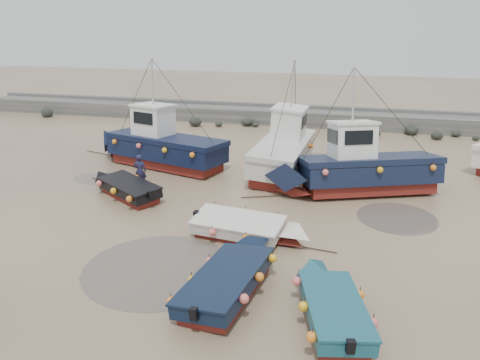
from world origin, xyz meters
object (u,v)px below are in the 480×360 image
Objects in this scene: dinghy_4 at (126,186)px; cabin_boat_2 at (358,168)px; cabin_boat_0 at (158,144)px; person at (141,187)px; dinghy_5 at (247,226)px; cabin_boat_1 at (284,147)px; dinghy_1 at (232,276)px; dinghy_2 at (331,303)px.

cabin_boat_2 reaches higher than dinghy_4.
cabin_boat_2 is (11.66, -1.98, 0.01)m from cabin_boat_0.
dinghy_4 reaches higher than person.
cabin_boat_0 is (-7.45, 8.37, 0.78)m from dinghy_5.
dinghy_4 is at bearing -135.12° from cabin_boat_1.
dinghy_1 is 1.15× the size of dinghy_2.
dinghy_4 is at bearing 84.44° from cabin_boat_2.
dinghy_2 is 5.87m from dinghy_5.
dinghy_5 is at bearing 112.30° from dinghy_2.
dinghy_2 is at bearing -5.32° from dinghy_1.
cabin_boat_0 is (-0.51, 5.20, 0.78)m from dinghy_4.
dinghy_1 is at bearing 114.86° from person.
cabin_boat_1 is 8.48m from person.
cabin_boat_1 is at bearing 100.03° from dinghy_1.
cabin_boat_2 is (11.15, 3.22, 0.80)m from dinghy_4.
dinghy_2 is 0.55× the size of cabin_boat_0.
dinghy_1 and dinghy_5 have the same top height.
dinghy_1 and dinghy_2 have the same top height.
dinghy_2 is 0.96× the size of dinghy_5.
dinghy_5 is 0.57× the size of cabin_boat_0.
dinghy_2 is 1.04× the size of dinghy_4.
cabin_boat_0 reaches higher than person.
cabin_boat_0 reaches higher than dinghy_5.
cabin_boat_2 reaches higher than dinghy_1.
dinghy_5 is 0.57× the size of cabin_boat_1.
dinghy_5 is 8.17m from person.
dinghy_4 is 9.36m from cabin_boat_1.
dinghy_2 and dinghy_4 have the same top height.
cabin_boat_2 is at bearing 71.25° from dinghy_2.
dinghy_5 is (6.94, -3.17, 0.00)m from dinghy_4.
dinghy_4 is at bearing 127.92° from dinghy_2.
cabin_boat_2 is (4.23, -3.03, 0.01)m from cabin_boat_1.
dinghy_1 is at bearing 13.51° from dinghy_5.
dinghy_2 is at bearing -123.58° from cabin_boat_0.
cabin_boat_2 is (4.21, 6.39, 0.79)m from dinghy_5.
dinghy_4 is 7.63m from dinghy_5.
cabin_boat_0 is at bearing -130.87° from dinghy_5.
cabin_boat_1 is (7.43, 1.05, -0.00)m from cabin_boat_0.
cabin_boat_0 and cabin_boat_1 have the same top height.
dinghy_2 and dinghy_5 have the same top height.
person is at bearing 26.82° from dinghy_4.
dinghy_4 is 0.92× the size of dinghy_5.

